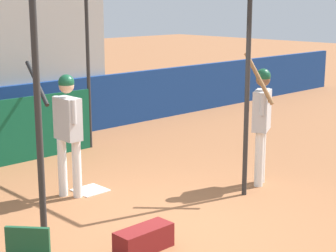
# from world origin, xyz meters

# --- Properties ---
(ground_plane) EXTENTS (60.00, 60.00, 0.00)m
(ground_plane) POSITION_xyz_m (0.00, 0.00, 0.00)
(ground_plane) COLOR #935B38
(batting_cage) EXTENTS (3.43, 3.87, 2.88)m
(batting_cage) POSITION_xyz_m (-0.00, 3.25, 1.26)
(batting_cage) COLOR #282828
(batting_cage) RESTS_ON ground
(home_plate) EXTENTS (0.44, 0.44, 0.02)m
(home_plate) POSITION_xyz_m (0.14, 1.93, 0.01)
(home_plate) COLOR white
(home_plate) RESTS_ON ground
(player_batter) EXTENTS (0.53, 0.91, 1.95)m
(player_batter) POSITION_xyz_m (-0.22, 1.94, 1.08)
(player_batter) COLOR white
(player_batter) RESTS_ON ground
(player_waiting) EXTENTS (0.62, 0.63, 2.06)m
(player_waiting) POSITION_xyz_m (2.22, 0.36, 1.10)
(player_waiting) COLOR white
(player_waiting) RESTS_ON ground
(equipment_bag) EXTENTS (0.70, 0.28, 0.28)m
(equipment_bag) POSITION_xyz_m (-0.65, -0.19, 0.14)
(equipment_bag) COLOR maroon
(equipment_bag) RESTS_ON ground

